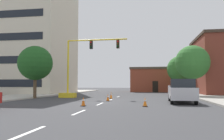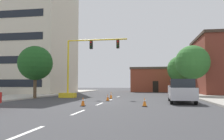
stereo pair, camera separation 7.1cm
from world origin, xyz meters
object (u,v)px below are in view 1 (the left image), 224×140
(tree_left_near, at_px, (35,63))
(traffic_cone_roadside_d, at_px, (111,95))
(traffic_cone_roadside_b, at_px, (83,102))
(tree_right_mid, at_px, (192,62))
(pickup_truck_silver, at_px, (181,91))
(traffic_cone_roadside_c, at_px, (108,98))
(traffic_cone_roadside_a, at_px, (145,102))
(traffic_signal_gantry, at_px, (76,79))
(tree_right_far, at_px, (181,69))

(tree_left_near, height_order, traffic_cone_roadside_d, tree_left_near)
(traffic_cone_roadside_b, height_order, traffic_cone_roadside_d, traffic_cone_roadside_d)
(tree_right_mid, distance_m, pickup_truck_silver, 11.15)
(tree_right_mid, relative_size, traffic_cone_roadside_c, 10.19)
(tree_right_mid, relative_size, traffic_cone_roadside_d, 8.52)
(traffic_cone_roadside_b, bearing_deg, traffic_cone_roadside_d, 85.87)
(traffic_cone_roadside_b, xyz_separation_m, traffic_cone_roadside_d, (0.61, 8.47, 0.05))
(tree_left_near, distance_m, traffic_cone_roadside_b, 11.82)
(traffic_cone_roadside_d, bearing_deg, tree_right_mid, 32.14)
(traffic_cone_roadside_b, distance_m, traffic_cone_roadside_d, 8.50)
(traffic_cone_roadside_a, relative_size, traffic_cone_roadside_d, 0.85)
(traffic_cone_roadside_a, distance_m, traffic_cone_roadside_b, 4.39)
(traffic_signal_gantry, xyz_separation_m, tree_right_far, (14.07, 16.14, 2.07))
(traffic_cone_roadside_a, xyz_separation_m, traffic_cone_roadside_c, (-3.54, 4.94, -0.00))
(tree_right_far, xyz_separation_m, tree_right_mid, (-0.06, -11.58, 0.12))
(tree_right_far, distance_m, pickup_truck_silver, 22.26)
(traffic_signal_gantry, height_order, tree_left_near, traffic_signal_gantry)
(tree_left_near, xyz_separation_m, traffic_cone_roadside_a, (12.31, -7.62, -3.62))
(tree_right_far, distance_m, tree_right_mid, 11.58)
(tree_left_near, distance_m, traffic_cone_roadside_d, 9.28)
(traffic_signal_gantry, bearing_deg, tree_left_near, -154.65)
(tree_right_far, xyz_separation_m, pickup_truck_silver, (-2.85, -21.83, -3.27))
(tree_right_mid, height_order, traffic_cone_roadside_c, tree_right_mid)
(traffic_signal_gantry, height_order, traffic_cone_roadside_a, traffic_signal_gantry)
(traffic_signal_gantry, bearing_deg, tree_right_far, 48.91)
(pickup_truck_silver, bearing_deg, traffic_cone_roadside_b, -150.18)
(tree_right_far, xyz_separation_m, traffic_cone_roadside_c, (-9.40, -20.76, -3.93))
(pickup_truck_silver, relative_size, traffic_cone_roadside_d, 7.13)
(tree_left_near, xyz_separation_m, traffic_cone_roadside_b, (7.94, -7.98, -3.61))
(traffic_cone_roadside_a, xyz_separation_m, traffic_cone_roadside_d, (-3.76, 8.12, 0.06))
(tree_right_far, bearing_deg, tree_right_mid, -90.27)
(traffic_cone_roadside_d, bearing_deg, traffic_cone_roadside_c, -86.10)
(traffic_cone_roadside_a, bearing_deg, tree_right_far, 77.17)
(traffic_cone_roadside_a, height_order, traffic_cone_roadside_c, traffic_cone_roadside_a)
(tree_left_near, height_order, traffic_cone_roadside_c, tree_left_near)
(pickup_truck_silver, xyz_separation_m, traffic_cone_roadside_a, (-3.00, -3.87, -0.66))
(traffic_signal_gantry, xyz_separation_m, tree_left_near, (-4.10, -1.94, 1.76))
(tree_right_mid, distance_m, traffic_cone_roadside_a, 15.79)
(traffic_signal_gantry, xyz_separation_m, traffic_cone_roadside_c, (4.68, -4.62, -1.86))
(tree_right_far, height_order, traffic_cone_roadside_b, tree_right_far)
(traffic_signal_gantry, distance_m, pickup_truck_silver, 12.64)
(traffic_cone_roadside_b, bearing_deg, tree_left_near, 134.87)
(tree_right_mid, xyz_separation_m, traffic_cone_roadside_c, (-9.34, -9.18, -4.05))
(tree_right_mid, xyz_separation_m, traffic_cone_roadside_a, (-5.80, -14.12, -4.04))
(traffic_signal_gantry, relative_size, tree_right_mid, 1.21)
(traffic_signal_gantry, distance_m, traffic_cone_roadside_c, 6.83)
(traffic_signal_gantry, relative_size, traffic_cone_roadside_a, 12.19)
(tree_right_far, height_order, traffic_cone_roadside_c, tree_right_far)
(traffic_cone_roadside_a, relative_size, traffic_cone_roadside_c, 1.01)
(traffic_cone_roadside_c, bearing_deg, traffic_cone_roadside_d, 93.90)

